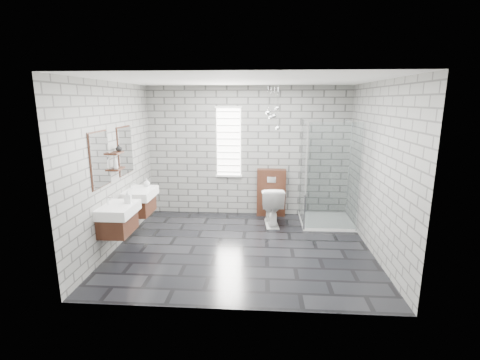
# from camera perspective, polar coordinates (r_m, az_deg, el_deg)

# --- Properties ---
(floor) EXTENTS (4.20, 3.60, 0.02)m
(floor) POSITION_cam_1_polar(r_m,az_deg,el_deg) (5.95, 0.40, -10.99)
(floor) COLOR black
(floor) RESTS_ON ground
(ceiling) EXTENTS (4.20, 3.60, 0.02)m
(ceiling) POSITION_cam_1_polar(r_m,az_deg,el_deg) (5.45, 0.45, 16.16)
(ceiling) COLOR white
(ceiling) RESTS_ON wall_back
(wall_back) EXTENTS (4.20, 0.02, 2.70)m
(wall_back) POSITION_cam_1_polar(r_m,az_deg,el_deg) (7.32, 1.29, 4.67)
(wall_back) COLOR gray
(wall_back) RESTS_ON floor
(wall_front) EXTENTS (4.20, 0.02, 2.70)m
(wall_front) POSITION_cam_1_polar(r_m,az_deg,el_deg) (3.79, -1.25, -3.24)
(wall_front) COLOR gray
(wall_front) RESTS_ON floor
(wall_left) EXTENTS (0.02, 3.60, 2.70)m
(wall_left) POSITION_cam_1_polar(r_m,az_deg,el_deg) (6.05, -19.98, 2.12)
(wall_left) COLOR gray
(wall_left) RESTS_ON floor
(wall_right) EXTENTS (0.02, 3.60, 2.70)m
(wall_right) POSITION_cam_1_polar(r_m,az_deg,el_deg) (5.81, 21.68, 1.56)
(wall_right) COLOR gray
(wall_right) RESTS_ON floor
(vanity_left) EXTENTS (0.47, 0.70, 1.57)m
(vanity_left) POSITION_cam_1_polar(r_m,az_deg,el_deg) (5.65, -19.69, -4.81)
(vanity_left) COLOR #442215
(vanity_left) RESTS_ON wall_left
(vanity_right) EXTENTS (0.47, 0.70, 1.57)m
(vanity_right) POSITION_cam_1_polar(r_m,az_deg,el_deg) (6.50, -16.38, -2.28)
(vanity_right) COLOR #442215
(vanity_right) RESTS_ON wall_left
(shelf_lower) EXTENTS (0.14, 0.30, 0.03)m
(shelf_lower) POSITION_cam_1_polar(r_m,az_deg,el_deg) (5.97, -19.44, 1.74)
(shelf_lower) COLOR #442215
(shelf_lower) RESTS_ON wall_left
(shelf_upper) EXTENTS (0.14, 0.30, 0.03)m
(shelf_upper) POSITION_cam_1_polar(r_m,az_deg,el_deg) (5.93, -19.63, 4.20)
(shelf_upper) COLOR #442215
(shelf_upper) RESTS_ON wall_left
(window) EXTENTS (0.56, 0.05, 1.48)m
(window) POSITION_cam_1_polar(r_m,az_deg,el_deg) (7.30, -1.87, 6.22)
(window) COLOR white
(window) RESTS_ON wall_back
(cistern_panel) EXTENTS (0.60, 0.20, 1.00)m
(cistern_panel) POSITION_cam_1_polar(r_m,az_deg,el_deg) (7.38, 5.13, -2.05)
(cistern_panel) COLOR #442215
(cistern_panel) RESTS_ON floor
(flush_plate) EXTENTS (0.18, 0.01, 0.12)m
(flush_plate) POSITION_cam_1_polar(r_m,az_deg,el_deg) (7.21, 5.19, 0.03)
(flush_plate) COLOR silver
(flush_plate) RESTS_ON cistern_panel
(shower_enclosure) EXTENTS (1.00, 1.00, 2.03)m
(shower_enclosure) POSITION_cam_1_polar(r_m,az_deg,el_deg) (6.98, 13.43, -3.22)
(shower_enclosure) COLOR white
(shower_enclosure) RESTS_ON floor
(pendant_cluster) EXTENTS (0.28, 0.24, 0.86)m
(pendant_cluster) POSITION_cam_1_polar(r_m,az_deg,el_deg) (6.82, 5.51, 10.43)
(pendant_cluster) COLOR silver
(pendant_cluster) RESTS_ON ceiling
(toilet) EXTENTS (0.49, 0.79, 0.77)m
(toilet) POSITION_cam_1_polar(r_m,az_deg,el_deg) (6.87, 5.20, -4.19)
(toilet) COLOR white
(toilet) RESTS_ON floor
(soap_bottle_a) EXTENTS (0.11, 0.11, 0.21)m
(soap_bottle_a) POSITION_cam_1_polar(r_m,az_deg,el_deg) (5.63, -17.95, -2.60)
(soap_bottle_a) COLOR #B2B2B2
(soap_bottle_a) RESTS_ON vanity_left
(soap_bottle_b) EXTENTS (0.15, 0.15, 0.15)m
(soap_bottle_b) POSITION_cam_1_polar(r_m,az_deg,el_deg) (6.65, -15.07, -0.39)
(soap_bottle_b) COLOR #B2B2B2
(soap_bottle_b) RESTS_ON vanity_right
(soap_bottle_c) EXTENTS (0.10, 0.10, 0.21)m
(soap_bottle_c) POSITION_cam_1_polar(r_m,az_deg,el_deg) (5.87, -19.77, 2.70)
(soap_bottle_c) COLOR #B2B2B2
(soap_bottle_c) RESTS_ON shelf_lower
(vase) EXTENTS (0.13, 0.13, 0.11)m
(vase) POSITION_cam_1_polar(r_m,az_deg,el_deg) (6.00, -19.26, 4.99)
(vase) COLOR #B2B2B2
(vase) RESTS_ON shelf_upper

